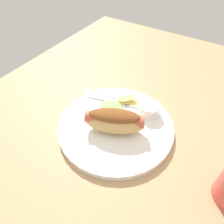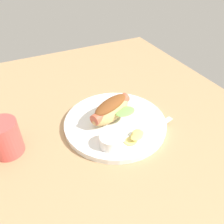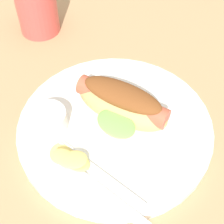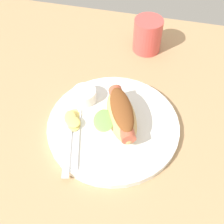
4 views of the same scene
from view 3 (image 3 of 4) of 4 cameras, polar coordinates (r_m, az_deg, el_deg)
The scene contains 8 objects.
ground_plane at distance 52.55cm, azimuth -1.23°, elevation -4.10°, with size 120.00×90.00×1.80cm, color tan.
plate at distance 51.41cm, azimuth 0.51°, elevation -2.62°, with size 29.72×29.72×1.60cm, color white.
hot_dog at distance 49.16cm, azimuth 1.59°, elevation 1.67°, with size 11.43×15.79×6.27cm.
sauce_ramekin at distance 50.20cm, azimuth -10.82°, elevation -1.34°, with size 5.54×5.54×3.09cm, color white.
fork at distance 45.85cm, azimuth -1.86°, elevation -10.73°, with size 4.90×15.00×0.40cm.
knife at distance 44.87cm, azimuth -2.14°, elevation -13.20°, with size 15.70×1.40×0.36cm, color silver.
chips_pile at distance 46.79cm, azimuth -7.28°, elevation -7.77°, with size 5.04×6.85×1.83cm.
drinking_cup at distance 68.89cm, azimuth -12.67°, elevation 16.75°, with size 7.81×7.81×9.48cm, color #D84C47.
Camera 3 is at (16.90, 25.03, 42.10)cm, focal length 53.52 mm.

